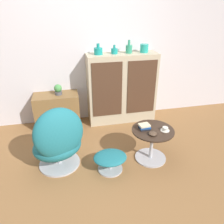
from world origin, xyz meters
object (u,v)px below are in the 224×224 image
(tv_console, at_px, (57,110))
(vase_inner_left, at_px, (114,51))
(coffee_table, at_px, (152,142))
(book_stack, at_px, (145,127))
(sideboard, at_px, (122,88))
(vase_rightmost, at_px, (144,48))
(potted_plant, at_px, (58,90))
(vase_inner_right, at_px, (129,49))
(vase_leftmost, at_px, (98,51))
(teacup, at_px, (165,129))
(bowl, at_px, (153,134))
(egg_chair, at_px, (58,140))
(ottoman, at_px, (110,159))

(tv_console, relative_size, vase_inner_left, 5.32)
(coffee_table, relative_size, book_stack, 3.74)
(sideboard, bearing_deg, vase_rightmost, 0.59)
(potted_plant, bearing_deg, vase_inner_right, 0.15)
(tv_console, relative_size, coffee_table, 1.33)
(vase_leftmost, xyz_separation_m, teacup, (0.65, -1.29, -0.79))
(tv_console, relative_size, vase_leftmost, 4.31)
(coffee_table, distance_m, bowl, 0.24)
(sideboard, xyz_separation_m, tv_console, (-1.15, 0.00, -0.32))
(tv_console, distance_m, vase_rightmost, 1.82)
(egg_chair, bearing_deg, vase_inner_right, 42.63)
(potted_plant, bearing_deg, vase_leftmost, 0.27)
(teacup, xyz_separation_m, book_stack, (-0.25, 0.09, 0.01))
(tv_console, relative_size, egg_chair, 0.84)
(coffee_table, height_order, book_stack, book_stack)
(vase_inner_left, xyz_separation_m, vase_rightmost, (0.51, 0.00, 0.02))
(vase_inner_right, height_order, teacup, vase_inner_right)
(ottoman, distance_m, vase_rightmost, 1.95)
(potted_plant, xyz_separation_m, bowl, (1.14, -1.34, -0.19))
(coffee_table, relative_size, vase_rightmost, 4.08)
(egg_chair, distance_m, teacup, 1.38)
(sideboard, distance_m, egg_chair, 1.60)
(teacup, height_order, bowl, teacup)
(tv_console, height_order, potted_plant, potted_plant)
(tv_console, height_order, bowl, tv_console)
(ottoman, height_order, vase_rightmost, vase_rightmost)
(vase_rightmost, bearing_deg, ottoman, -123.15)
(egg_chair, distance_m, book_stack, 1.12)
(ottoman, height_order, coffee_table, coffee_table)
(egg_chair, relative_size, potted_plant, 5.05)
(coffee_table, distance_m, potted_plant, 1.76)
(ottoman, relative_size, vase_inner_right, 2.04)
(vase_inner_right, xyz_separation_m, book_stack, (-0.11, -1.19, -0.79))
(vase_inner_left, relative_size, potted_plant, 0.80)
(vase_leftmost, xyz_separation_m, book_stack, (0.40, -1.19, -0.78))
(egg_chair, bearing_deg, vase_inner_left, 49.00)
(sideboard, bearing_deg, vase_inner_left, 178.36)
(vase_inner_right, relative_size, bowl, 1.99)
(sideboard, distance_m, coffee_table, 1.28)
(vase_inner_right, distance_m, bowl, 1.57)
(vase_rightmost, distance_m, teacup, 1.52)
(vase_inner_right, bearing_deg, bowl, -92.51)
(vase_inner_left, xyz_separation_m, book_stack, (0.13, -1.19, -0.76))
(coffee_table, bearing_deg, vase_rightmost, 77.55)
(vase_inner_left, bearing_deg, vase_rightmost, 0.00)
(bowl, bearing_deg, tv_console, 131.69)
(tv_console, distance_m, potted_plant, 0.38)
(vase_inner_left, xyz_separation_m, vase_inner_right, (0.25, 0.00, 0.02))
(ottoman, xyz_separation_m, vase_rightmost, (0.87, 1.34, 1.12))
(egg_chair, relative_size, vase_leftmost, 5.11)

